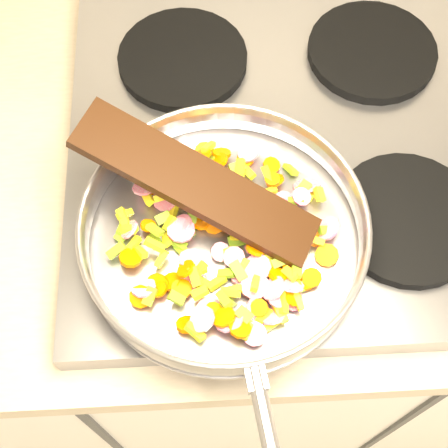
{
  "coord_description": "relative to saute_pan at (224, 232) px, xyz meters",
  "views": [
    {
      "loc": [
        -0.81,
        1.17,
        1.65
      ],
      "look_at": [
        -0.8,
        1.5,
        1.0
      ],
      "focal_mm": 50.0,
      "sensor_mm": 36.0,
      "label": 1
    }
  ],
  "objects": [
    {
      "name": "cooktop",
      "position": [
        0.09,
        0.17,
        -0.07
      ],
      "size": [
        0.6,
        0.6,
        0.04
      ],
      "primitive_type": "cube",
      "color": "#939399",
      "rests_on": "counter_top"
    },
    {
      "name": "grate_fl",
      "position": [
        -0.05,
        0.03,
        -0.04
      ],
      "size": [
        0.19,
        0.19,
        0.02
      ],
      "primitive_type": "cylinder",
      "color": "black",
      "rests_on": "cooktop"
    },
    {
      "name": "grate_fr",
      "position": [
        0.23,
        0.03,
        -0.04
      ],
      "size": [
        0.19,
        0.19,
        0.02
      ],
      "primitive_type": "cylinder",
      "color": "black",
      "rests_on": "cooktop"
    },
    {
      "name": "grate_bl",
      "position": [
        -0.05,
        0.31,
        -0.04
      ],
      "size": [
        0.19,
        0.19,
        0.02
      ],
      "primitive_type": "cylinder",
      "color": "black",
      "rests_on": "cooktop"
    },
    {
      "name": "grate_br",
      "position": [
        0.23,
        0.31,
        -0.04
      ],
      "size": [
        0.19,
        0.19,
        0.02
      ],
      "primitive_type": "cylinder",
      "color": "black",
      "rests_on": "cooktop"
    },
    {
      "name": "saute_pan",
      "position": [
        0.0,
        0.0,
        0.0
      ],
      "size": [
        0.38,
        0.55,
        0.05
      ],
      "rotation": [
        0.0,
        0.0,
        0.13
      ],
      "color": "#9E9EA5",
      "rests_on": "grate_fl"
    },
    {
      "name": "vegetable_heap",
      "position": [
        0.0,
        -0.01,
        -0.01
      ],
      "size": [
        0.29,
        0.29,
        0.05
      ],
      "color": "#E86200",
      "rests_on": "saute_pan"
    },
    {
      "name": "wooden_spatula",
      "position": [
        -0.03,
        0.05,
        0.04
      ],
      "size": [
        0.3,
        0.2,
        0.1
      ],
      "primitive_type": "cube",
      "rotation": [
        0.0,
        -0.28,
        2.67
      ],
      "color": "black",
      "rests_on": "saute_pan"
    }
  ]
}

